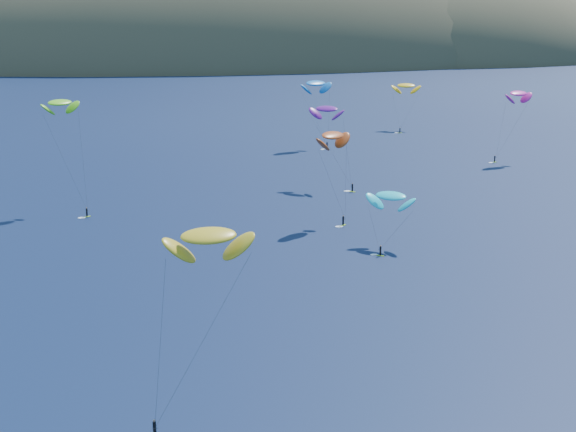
% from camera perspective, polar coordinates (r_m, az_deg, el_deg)
% --- Properties ---
extents(island, '(730.00, 300.00, 210.00)m').
position_cam_1_polar(island, '(616.40, -4.15, 10.30)').
color(island, '#3D3526').
rests_on(island, ground).
extents(kitesurfer_2, '(12.56, 11.93, 22.14)m').
position_cam_1_polar(kitesurfer_2, '(89.63, -5.67, -1.43)').
color(kitesurfer_2, '#8FC515').
rests_on(kitesurfer_2, ground).
extents(kitesurfer_3, '(10.34, 14.75, 25.20)m').
position_cam_1_polar(kitesurfer_3, '(180.01, -15.91, 7.75)').
color(kitesurfer_3, '#8FC515').
rests_on(kitesurfer_3, ground).
extents(kitesurfer_4, '(11.67, 11.04, 22.12)m').
position_cam_1_polar(kitesurfer_4, '(245.90, 2.00, 9.41)').
color(kitesurfer_4, '#8FC515').
rests_on(kitesurfer_4, ground).
extents(kitesurfer_5, '(9.76, 11.66, 11.81)m').
position_cam_1_polar(kitesurfer_5, '(149.48, 7.32, 1.43)').
color(kitesurfer_5, '#8FC515').
rests_on(kitesurfer_5, ground).
extents(kitesurfer_6, '(9.97, 14.35, 20.99)m').
position_cam_1_polar(kitesurfer_6, '(195.26, 2.78, 7.61)').
color(kitesurfer_6, '#8FC515').
rests_on(kitesurfer_6, ground).
extents(kitesurfer_8, '(12.66, 7.43, 21.26)m').
position_cam_1_polar(kitesurfer_8, '(233.29, 16.07, 8.37)').
color(kitesurfer_8, '#8FC515').
rests_on(kitesurfer_8, ground).
extents(kitesurfer_9, '(9.98, 9.48, 20.47)m').
position_cam_1_polar(kitesurfer_9, '(162.43, 3.21, 5.74)').
color(kitesurfer_9, '#8FC515').
rests_on(kitesurfer_9, ground).
extents(kitesurfer_11, '(10.53, 13.69, 17.39)m').
position_cam_1_polar(kitesurfer_11, '(282.76, 8.40, 9.16)').
color(kitesurfer_11, '#8FC515').
rests_on(kitesurfer_11, ground).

